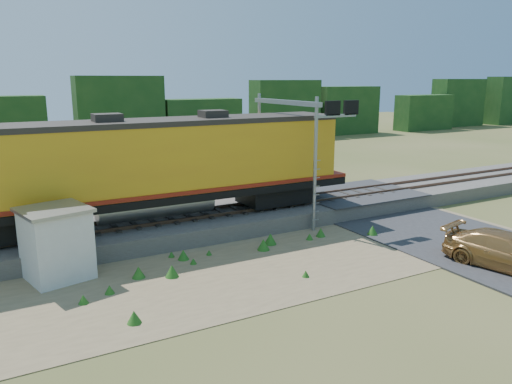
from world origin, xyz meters
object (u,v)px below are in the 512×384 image
shed (56,243)px  locomotive (148,165)px  car (508,252)px  signal_gantry (297,127)px

shed → locomotive: bearing=20.7°
shed → car: size_ratio=0.56×
locomotive → car: bearing=-43.8°
locomotive → shed: locomotive is taller
locomotive → signal_gantry: signal_gantry is taller
locomotive → signal_gantry: (7.79, -0.65, 1.46)m
locomotive → signal_gantry: bearing=-4.8°
locomotive → car: size_ratio=4.06×
shed → signal_gantry: bearing=-2.2°
shed → car: 17.57m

